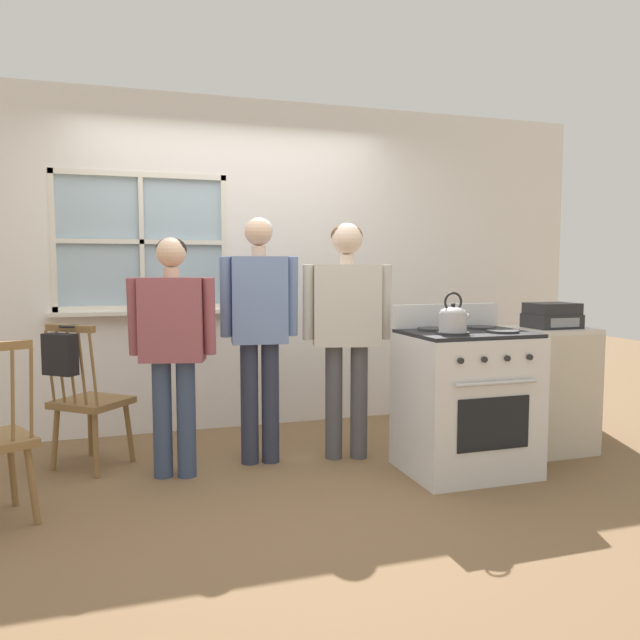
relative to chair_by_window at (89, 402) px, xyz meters
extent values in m
plane|color=brown|center=(1.11, -0.61, -0.44)|extent=(16.00, 16.00, 0.00)
cube|color=white|center=(2.68, 0.79, 0.91)|extent=(3.25, 0.06, 2.70)
cube|color=white|center=(0.39, 0.79, 0.06)|extent=(1.33, 0.06, 0.99)
cube|color=white|center=(0.39, 0.79, 1.95)|extent=(1.33, 0.06, 0.63)
cube|color=silver|center=(0.39, 0.71, 0.54)|extent=(1.39, 0.10, 0.03)
cube|color=#9EB7C6|center=(0.39, 0.80, 1.09)|extent=(1.27, 0.01, 1.02)
cube|color=silver|center=(0.39, 0.77, 1.09)|extent=(0.04, 0.02, 1.08)
cube|color=silver|center=(0.39, 0.77, 1.09)|extent=(1.33, 0.02, 0.04)
cube|color=silver|center=(-0.26, 0.77, 1.09)|extent=(0.04, 0.03, 1.08)
cube|color=silver|center=(1.03, 0.77, 1.09)|extent=(0.04, 0.03, 1.08)
cube|color=silver|center=(0.39, 0.77, 1.61)|extent=(1.33, 0.03, 0.04)
cube|color=silver|center=(0.39, 0.77, 0.57)|extent=(1.33, 0.03, 0.04)
cube|color=olive|center=(0.01, 0.02, 0.00)|extent=(0.58, 0.58, 0.04)
cylinder|color=olive|center=(0.25, 0.03, -0.23)|extent=(0.09, 0.05, 0.42)
cylinder|color=olive|center=(-0.01, 0.25, -0.23)|extent=(0.05, 0.09, 0.42)
cylinder|color=olive|center=(0.04, -0.21, -0.23)|extent=(0.05, 0.09, 0.42)
cylinder|color=olive|center=(-0.22, 0.01, -0.23)|extent=(0.09, 0.05, 0.42)
cylinder|color=olive|center=(0.04, -0.23, 0.24)|extent=(0.06, 0.06, 0.50)
cylinder|color=olive|center=(-0.03, -0.17, 0.24)|extent=(0.06, 0.06, 0.50)
cylinder|color=olive|center=(-0.10, -0.11, 0.24)|extent=(0.06, 0.06, 0.50)
cylinder|color=olive|center=(-0.16, -0.05, 0.24)|extent=(0.06, 0.06, 0.50)
cylinder|color=olive|center=(-0.23, 0.00, 0.24)|extent=(0.06, 0.06, 0.50)
cube|color=olive|center=(-0.10, -0.11, 0.51)|extent=(0.32, 0.28, 0.04)
cylinder|color=olive|center=(-0.38, -0.61, -0.23)|extent=(0.06, 0.09, 0.42)
cylinder|color=olive|center=(-0.25, -0.89, -0.23)|extent=(0.09, 0.06, 0.42)
cylinder|color=olive|center=(-0.23, -0.90, 0.24)|extent=(0.05, 0.07, 0.50)
cylinder|color=olive|center=(-0.31, -0.94, 0.24)|extent=(0.05, 0.07, 0.50)
cylinder|color=#384766|center=(0.45, -0.34, -0.07)|extent=(0.12, 0.12, 0.75)
cylinder|color=#384766|center=(0.59, -0.38, -0.07)|extent=(0.12, 0.12, 0.75)
cube|color=#934C56|center=(0.52, -0.36, 0.57)|extent=(0.43, 0.30, 0.52)
cylinder|color=#934C56|center=(0.29, -0.32, 0.59)|extent=(0.10, 0.13, 0.49)
cylinder|color=#934C56|center=(0.74, -0.44, 0.59)|extent=(0.10, 0.13, 0.49)
cylinder|color=beige|center=(0.52, -0.36, 0.86)|extent=(0.10, 0.10, 0.06)
sphere|color=beige|center=(0.52, -0.36, 0.99)|extent=(0.19, 0.19, 0.19)
ellipsoid|color=black|center=(0.53, -0.35, 1.00)|extent=(0.19, 0.19, 0.15)
cylinder|color=#2D3347|center=(1.03, -0.24, -0.03)|extent=(0.12, 0.12, 0.83)
cylinder|color=#2D3347|center=(1.17, -0.26, -0.03)|extent=(0.12, 0.12, 0.83)
cube|color=#6B84B7|center=(1.10, -0.25, 0.68)|extent=(0.39, 0.25, 0.58)
cylinder|color=#6B84B7|center=(0.88, -0.24, 0.70)|extent=(0.09, 0.12, 0.54)
cylinder|color=#6B84B7|center=(1.32, -0.29, 0.70)|extent=(0.09, 0.12, 0.54)
cylinder|color=beige|center=(1.10, -0.25, 1.00)|extent=(0.10, 0.10, 0.07)
sphere|color=beige|center=(1.10, -0.25, 1.13)|extent=(0.19, 0.19, 0.19)
ellipsoid|color=silver|center=(1.10, -0.23, 1.15)|extent=(0.19, 0.19, 0.15)
cylinder|color=#4C4C51|center=(1.61, -0.31, -0.04)|extent=(0.12, 0.12, 0.80)
cylinder|color=#4C4C51|center=(1.78, -0.35, -0.04)|extent=(0.12, 0.12, 0.80)
cube|color=beige|center=(1.70, -0.33, 0.63)|extent=(0.49, 0.31, 0.56)
cylinder|color=beige|center=(1.43, -0.28, 0.66)|extent=(0.10, 0.13, 0.52)
cylinder|color=beige|center=(1.95, -0.41, 0.66)|extent=(0.10, 0.13, 0.52)
cylinder|color=beige|center=(1.70, -0.33, 0.95)|extent=(0.10, 0.10, 0.07)
sphere|color=beige|center=(1.70, -0.33, 1.09)|extent=(0.21, 0.21, 0.21)
ellipsoid|color=brown|center=(1.70, -0.31, 1.11)|extent=(0.22, 0.22, 0.18)
cube|color=silver|center=(2.34, -0.84, 0.01)|extent=(0.79, 0.64, 0.90)
cube|color=black|center=(2.34, -0.84, 0.47)|extent=(0.78, 0.61, 0.02)
cylinder|color=#2D2D30|center=(2.16, -0.96, 0.49)|extent=(0.20, 0.20, 0.02)
cylinder|color=#2D2D30|center=(2.52, -0.96, 0.49)|extent=(0.20, 0.20, 0.02)
cylinder|color=#2D2D30|center=(2.16, -0.71, 0.49)|extent=(0.20, 0.20, 0.02)
cylinder|color=#2D2D30|center=(2.52, -0.71, 0.49)|extent=(0.20, 0.20, 0.02)
cube|color=silver|center=(2.34, -0.55, 0.56)|extent=(0.79, 0.06, 0.16)
cube|color=black|center=(2.34, -1.16, -0.04)|extent=(0.49, 0.01, 0.32)
cylinder|color=silver|center=(2.34, -1.18, 0.21)|extent=(0.55, 0.02, 0.02)
cylinder|color=#232326|center=(2.10, -1.17, 0.35)|extent=(0.04, 0.02, 0.04)
cylinder|color=#232326|center=(2.26, -1.17, 0.35)|extent=(0.04, 0.02, 0.04)
cylinder|color=#232326|center=(2.42, -1.17, 0.35)|extent=(0.04, 0.02, 0.04)
cylinder|color=#232326|center=(2.58, -1.17, 0.35)|extent=(0.04, 0.02, 0.04)
cylinder|color=#B7B7BC|center=(2.16, -0.96, 0.56)|extent=(0.17, 0.17, 0.12)
ellipsoid|color=#B7B7BC|center=(2.16, -0.96, 0.62)|extent=(0.16, 0.16, 0.07)
sphere|color=black|center=(2.16, -0.96, 0.66)|extent=(0.03, 0.03, 0.03)
cylinder|color=#B7B7BC|center=(2.24, -0.96, 0.58)|extent=(0.08, 0.03, 0.07)
torus|color=black|center=(2.16, -0.96, 0.68)|extent=(0.12, 0.01, 0.12)
cylinder|color=#935B3D|center=(0.40, 0.70, 0.61)|extent=(0.13, 0.13, 0.11)
cylinder|color=#33261C|center=(0.40, 0.70, 0.66)|extent=(0.12, 0.12, 0.01)
cone|color=#388447|center=(0.42, 0.70, 0.73)|extent=(0.05, 0.04, 0.13)
cone|color=#388447|center=(0.40, 0.71, 0.69)|extent=(0.04, 0.05, 0.06)
cone|color=#388447|center=(0.39, 0.69, 0.73)|extent=(0.07, 0.05, 0.14)
cone|color=#388447|center=(0.41, 0.68, 0.69)|extent=(0.04, 0.04, 0.06)
cube|color=black|center=(-0.15, -0.18, 0.35)|extent=(0.23, 0.21, 0.26)
torus|color=black|center=(-0.10, -0.12, 0.52)|extent=(0.17, 0.17, 0.01)
cube|color=beige|center=(3.17, -0.59, -0.01)|extent=(0.55, 0.50, 0.87)
cube|color=beige|center=(3.17, -0.59, 0.44)|extent=(0.55, 0.50, 0.03)
cube|color=#232326|center=(3.17, -0.61, 0.51)|extent=(0.34, 0.28, 0.10)
cube|color=#232326|center=(3.17, -0.61, 0.60)|extent=(0.32, 0.27, 0.08)
cube|color=gray|center=(3.17, -0.75, 0.51)|extent=(0.24, 0.01, 0.06)
camera|label=1|loc=(0.22, -4.35, 0.90)|focal=35.00mm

